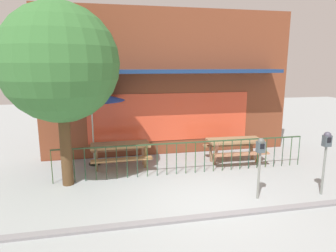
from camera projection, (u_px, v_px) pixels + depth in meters
ground at (206, 201)px, 7.09m from camera, size 40.00×40.00×0.00m
pub_storefront at (169, 83)px, 10.59m from camera, size 8.95×1.38×5.09m
patio_fence_front at (186, 152)px, 8.73m from camera, size 7.54×0.04×0.97m
picnic_table_left at (120, 149)px, 9.24m from camera, size 1.83×1.40×0.79m
picnic_table_right at (235, 144)px, 9.81m from camera, size 1.85×1.43×0.79m
patio_umbrella at (91, 96)px, 9.21m from camera, size 2.08×2.08×2.38m
parking_meter_near at (260, 152)px, 6.98m from camera, size 0.18×0.17×1.51m
parking_meter_far at (326, 146)px, 7.19m from camera, size 0.18×0.17×1.61m
street_tree at (60, 64)px, 7.41m from camera, size 2.98×2.98×4.71m
curb_edge at (218, 217)px, 6.35m from camera, size 12.53×0.20×0.11m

